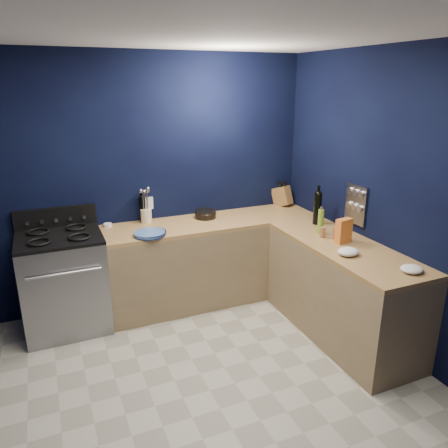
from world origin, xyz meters
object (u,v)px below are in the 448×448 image
utensil_crock (146,216)px  gas_range (65,284)px  crouton_bag (344,231)px  plate_stack (150,234)px  knife_block (282,196)px

utensil_crock → gas_range: bearing=-165.2°
gas_range → crouton_bag: (2.39, -1.06, 0.55)m
plate_stack → knife_block: bearing=14.5°
gas_range → plate_stack: bearing=-13.2°
utensil_crock → knife_block: knife_block is taller
gas_range → crouton_bag: size_ratio=4.09×
gas_range → utensil_crock: utensil_crock is taller
gas_range → utensil_crock: bearing=14.8°
gas_range → plate_stack: (0.81, -0.19, 0.46)m
utensil_crock → crouton_bag: size_ratio=0.63×
crouton_bag → utensil_crock: bearing=130.9°
crouton_bag → plate_stack: bearing=142.5°
plate_stack → utensil_crock: size_ratio=2.09×
gas_range → plate_stack: plate_stack is taller
knife_block → plate_stack: bearing=170.6°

